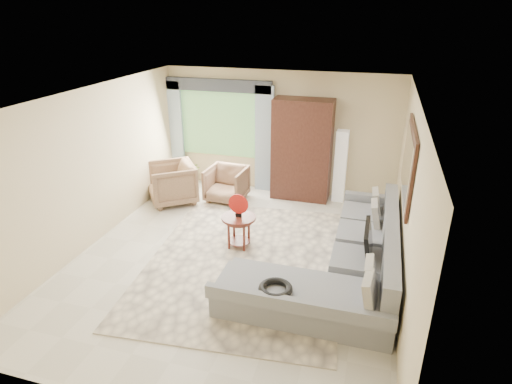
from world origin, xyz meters
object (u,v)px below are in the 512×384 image
(sectional_sofa, at_px, (347,265))
(armchair_left, at_px, (172,183))
(armchair_right, at_px, (226,184))
(armoire, at_px, (302,150))
(coffee_table, at_px, (239,231))
(floor_lamp, at_px, (340,166))
(potted_plant, at_px, (190,173))
(tv_screen, at_px, (369,242))

(sectional_sofa, xyz_separation_m, armchair_left, (-3.74, 1.89, 0.14))
(sectional_sofa, bearing_deg, armchair_right, 139.57)
(armchair_left, bearing_deg, armoire, 74.88)
(coffee_table, relative_size, armchair_left, 0.62)
(sectional_sofa, relative_size, floor_lamp, 2.31)
(sectional_sofa, distance_m, armoire, 3.24)
(armchair_right, relative_size, potted_plant, 1.43)
(coffee_table, distance_m, armchair_left, 2.35)
(sectional_sofa, xyz_separation_m, floor_lamp, (-0.43, 2.96, 0.47))
(potted_plant, bearing_deg, sectional_sofa, -37.10)
(potted_plant, bearing_deg, armoire, 0.74)
(sectional_sofa, bearing_deg, floor_lamp, 98.33)
(floor_lamp, bearing_deg, sectional_sofa, -81.67)
(floor_lamp, bearing_deg, armoire, -175.71)
(armoire, relative_size, floor_lamp, 1.40)
(coffee_table, distance_m, potted_plant, 3.05)
(floor_lamp, bearing_deg, armchair_left, -162.18)
(coffee_table, relative_size, potted_plant, 1.03)
(tv_screen, height_order, floor_lamp, floor_lamp)
(armoire, bearing_deg, potted_plant, -179.26)
(floor_lamp, bearing_deg, armchair_right, -163.49)
(sectional_sofa, height_order, armoire, armoire)
(potted_plant, height_order, floor_lamp, floor_lamp)
(armoire, bearing_deg, sectional_sofa, -66.94)
(potted_plant, xyz_separation_m, floor_lamp, (3.35, 0.09, 0.47))
(sectional_sofa, distance_m, tv_screen, 0.51)
(armchair_right, bearing_deg, floor_lamp, 20.03)
(tv_screen, bearing_deg, coffee_table, 165.99)
(armoire, bearing_deg, floor_lamp, 4.29)
(potted_plant, height_order, armoire, armoire)
(armchair_left, relative_size, floor_lamp, 0.61)
(tv_screen, height_order, armoire, armoire)
(tv_screen, xyz_separation_m, potted_plant, (-4.05, 2.86, -0.44))
(armchair_left, distance_m, floor_lamp, 3.49)
(sectional_sofa, bearing_deg, armchair_left, 153.13)
(armchair_left, bearing_deg, coffee_table, 17.36)
(coffee_table, xyz_separation_m, floor_lamp, (1.40, 2.43, 0.45))
(armchair_left, bearing_deg, tv_screen, 27.75)
(coffee_table, relative_size, armoire, 0.27)
(armchair_right, distance_m, potted_plant, 1.24)
(armchair_left, bearing_deg, sectional_sofa, 26.20)
(armchair_right, bearing_deg, coffee_table, -60.63)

